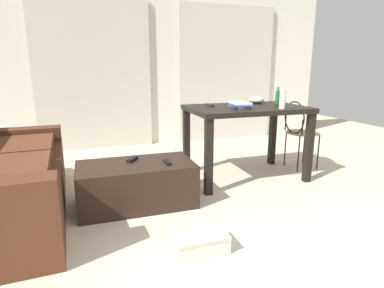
{
  "coord_description": "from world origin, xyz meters",
  "views": [
    {
      "loc": [
        -1.21,
        -1.24,
        1.21
      ],
      "look_at": [
        -0.2,
        1.77,
        0.44
      ],
      "focal_mm": 29.83,
      "sensor_mm": 36.0,
      "label": 1
    }
  ],
  "objects_px": {
    "bottle_near": "(283,99)",
    "tv_remote_on_table": "(209,105)",
    "tv_remote_primary": "(167,162)",
    "shoebox": "(200,242)",
    "book_stack": "(240,105)",
    "bottle_far": "(278,97)",
    "wire_chair": "(299,127)",
    "coffee_table": "(136,184)",
    "scissors": "(293,107)",
    "craft_table": "(246,117)",
    "bowl": "(256,100)",
    "tv_remote_secondary": "(132,159)"
  },
  "relations": [
    {
      "from": "bottle_near",
      "to": "tv_remote_on_table",
      "type": "bearing_deg",
      "value": 143.68
    },
    {
      "from": "tv_remote_primary",
      "to": "shoebox",
      "type": "distance_m",
      "value": 0.87
    },
    {
      "from": "bottle_near",
      "to": "book_stack",
      "type": "height_order",
      "value": "bottle_near"
    },
    {
      "from": "bottle_far",
      "to": "shoebox",
      "type": "xyz_separation_m",
      "value": [
        -1.43,
        -1.36,
        -0.81
      ]
    },
    {
      "from": "wire_chair",
      "to": "book_stack",
      "type": "relative_size",
      "value": 2.72
    },
    {
      "from": "coffee_table",
      "to": "wire_chair",
      "type": "relative_size",
      "value": 1.23
    },
    {
      "from": "book_stack",
      "to": "tv_remote_primary",
      "type": "distance_m",
      "value": 1.05
    },
    {
      "from": "bottle_far",
      "to": "tv_remote_primary",
      "type": "height_order",
      "value": "bottle_far"
    },
    {
      "from": "scissors",
      "to": "shoebox",
      "type": "height_order",
      "value": "scissors"
    },
    {
      "from": "coffee_table",
      "to": "wire_chair",
      "type": "distance_m",
      "value": 2.1
    },
    {
      "from": "craft_table",
      "to": "scissors",
      "type": "bearing_deg",
      "value": -31.73
    },
    {
      "from": "coffee_table",
      "to": "bowl",
      "type": "relative_size",
      "value": 5.55
    },
    {
      "from": "book_stack",
      "to": "bottle_far",
      "type": "bearing_deg",
      "value": 17.63
    },
    {
      "from": "tv_remote_on_table",
      "to": "tv_remote_primary",
      "type": "relative_size",
      "value": 1.05
    },
    {
      "from": "coffee_table",
      "to": "bottle_far",
      "type": "distance_m",
      "value": 1.91
    },
    {
      "from": "bowl",
      "to": "tv_remote_on_table",
      "type": "height_order",
      "value": "bowl"
    },
    {
      "from": "book_stack",
      "to": "tv_remote_primary",
      "type": "xyz_separation_m",
      "value": [
        -0.88,
        -0.37,
        -0.43
      ]
    },
    {
      "from": "book_stack",
      "to": "tv_remote_primary",
      "type": "relative_size",
      "value": 2.09
    },
    {
      "from": "bowl",
      "to": "tv_remote_primary",
      "type": "distance_m",
      "value": 1.48
    },
    {
      "from": "bottle_near",
      "to": "bowl",
      "type": "bearing_deg",
      "value": 90.13
    },
    {
      "from": "bottle_far",
      "to": "book_stack",
      "type": "distance_m",
      "value": 0.6
    },
    {
      "from": "coffee_table",
      "to": "shoebox",
      "type": "height_order",
      "value": "coffee_table"
    },
    {
      "from": "bowl",
      "to": "tv_remote_secondary",
      "type": "distance_m",
      "value": 1.66
    },
    {
      "from": "coffee_table",
      "to": "scissors",
      "type": "xyz_separation_m",
      "value": [
        1.66,
        0.11,
        0.61
      ]
    },
    {
      "from": "coffee_table",
      "to": "craft_table",
      "type": "height_order",
      "value": "craft_table"
    },
    {
      "from": "bottle_far",
      "to": "bowl",
      "type": "relative_size",
      "value": 1.05
    },
    {
      "from": "shoebox",
      "to": "tv_remote_on_table",
      "type": "bearing_deg",
      "value": 66.52
    },
    {
      "from": "coffee_table",
      "to": "bottle_near",
      "type": "relative_size",
      "value": 4.39
    },
    {
      "from": "wire_chair",
      "to": "tv_remote_primary",
      "type": "distance_m",
      "value": 1.84
    },
    {
      "from": "tv_remote_on_table",
      "to": "tv_remote_primary",
      "type": "height_order",
      "value": "tv_remote_on_table"
    },
    {
      "from": "scissors",
      "to": "tv_remote_primary",
      "type": "height_order",
      "value": "scissors"
    },
    {
      "from": "tv_remote_primary",
      "to": "shoebox",
      "type": "bearing_deg",
      "value": -89.09
    },
    {
      "from": "coffee_table",
      "to": "bottle_far",
      "type": "height_order",
      "value": "bottle_far"
    },
    {
      "from": "book_stack",
      "to": "tv_remote_on_table",
      "type": "relative_size",
      "value": 1.99
    },
    {
      "from": "bottle_far",
      "to": "tv_remote_primary",
      "type": "distance_m",
      "value": 1.62
    },
    {
      "from": "wire_chair",
      "to": "book_stack",
      "type": "xyz_separation_m",
      "value": [
        -0.88,
        -0.17,
        0.32
      ]
    },
    {
      "from": "shoebox",
      "to": "coffee_table",
      "type": "bearing_deg",
      "value": 107.76
    },
    {
      "from": "book_stack",
      "to": "wire_chair",
      "type": "bearing_deg",
      "value": 10.88
    },
    {
      "from": "bottle_far",
      "to": "scissors",
      "type": "distance_m",
      "value": 0.37
    },
    {
      "from": "tv_remote_secondary",
      "to": "shoebox",
      "type": "distance_m",
      "value": 1.08
    },
    {
      "from": "scissors",
      "to": "tv_remote_primary",
      "type": "bearing_deg",
      "value": -172.17
    },
    {
      "from": "tv_remote_on_table",
      "to": "tv_remote_secondary",
      "type": "distance_m",
      "value": 1.09
    },
    {
      "from": "coffee_table",
      "to": "book_stack",
      "type": "bearing_deg",
      "value": 14.26
    },
    {
      "from": "bottle_near",
      "to": "shoebox",
      "type": "xyz_separation_m",
      "value": [
        -1.23,
        -0.96,
        -0.83
      ]
    },
    {
      "from": "coffee_table",
      "to": "book_stack",
      "type": "distance_m",
      "value": 1.34
    },
    {
      "from": "coffee_table",
      "to": "tv_remote_secondary",
      "type": "xyz_separation_m",
      "value": [
        -0.02,
        0.1,
        0.2
      ]
    },
    {
      "from": "tv_remote_primary",
      "to": "scissors",
      "type": "bearing_deg",
      "value": 7.54
    },
    {
      "from": "bowl",
      "to": "tv_remote_on_table",
      "type": "distance_m",
      "value": 0.62
    },
    {
      "from": "bottle_near",
      "to": "tv_remote_on_table",
      "type": "xyz_separation_m",
      "value": [
        -0.61,
        0.45,
        -0.09
      ]
    },
    {
      "from": "wire_chair",
      "to": "bottle_far",
      "type": "height_order",
      "value": "bottle_far"
    }
  ]
}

